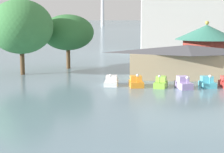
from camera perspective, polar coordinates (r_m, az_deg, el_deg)
The scene contains 10 objects.
pedal_boat_white at distance 47.77m, azimuth -0.10°, elevation -0.76°, with size 1.68×2.84×1.62m.
pedal_boat_orange at distance 47.09m, azimuth 3.65°, elevation -0.87°, with size 1.96×2.92×1.75m.
pedal_boat_lime at distance 46.92m, azimuth 7.36°, elevation -0.96°, with size 1.93×2.90×1.69m.
pedal_boat_lavender at distance 46.56m, azimuth 10.71°, elevation -1.05°, with size 2.10×2.93×1.67m.
pedal_boat_cyan at distance 48.06m, azimuth 14.16°, elevation -0.92°, with size 1.92×2.58×1.69m.
boathouse at distance 54.08m, azimuth 11.26°, elevation 2.31°, with size 17.28×6.13×4.70m.
green_roof_pavilion at distance 69.82m, azimuth 14.02°, elevation 5.06°, with size 11.21×11.21×7.88m.
shoreline_tree_tall_left at distance 57.86m, azimuth -13.54°, elevation 7.30°, with size 9.48×9.48×11.15m.
shoreline_tree_mid at distance 63.61m, azimuth -6.67°, elevation 6.61°, with size 8.65×8.65×8.99m.
background_building_block at distance 91.61m, azimuth 11.61°, elevation 9.72°, with size 22.99×17.39×20.09m.
Camera 1 is at (8.56, -14.47, 8.54)m, focal length 60.70 mm.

